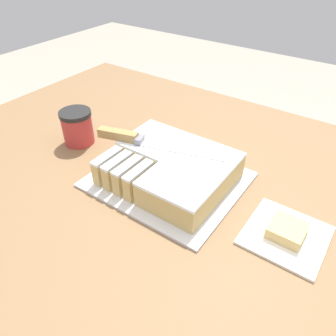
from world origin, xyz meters
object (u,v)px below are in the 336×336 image
at_px(knife, 135,139).
at_px(brownie, 287,230).
at_px(coffee_cup, 77,127).
at_px(cake_board, 168,180).
at_px(cake, 171,168).

xyz_separation_m(knife, brownie, (0.38, -0.02, -0.06)).
bearing_deg(coffee_cup, cake_board, 0.31).
relative_size(cake, knife, 0.88).
bearing_deg(knife, cake, -17.27).
relative_size(cake, coffee_cup, 2.95).
relative_size(cake_board, cake, 1.20).
relative_size(cake, brownie, 4.21).
bearing_deg(cake, knife, 179.21).
bearing_deg(brownie, knife, 177.69).
distance_m(cake_board, knife, 0.12).
bearing_deg(cake, brownie, -2.89).
relative_size(knife, brownie, 4.76).
bearing_deg(brownie, coffee_cup, 179.28).
distance_m(cake_board, brownie, 0.28).
height_order(cake_board, knife, knife).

